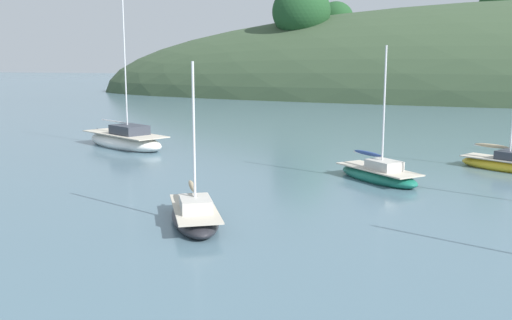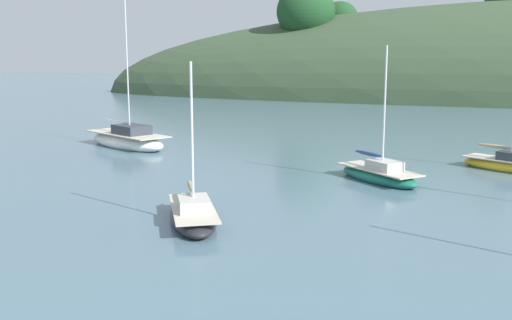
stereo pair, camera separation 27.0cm
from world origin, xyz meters
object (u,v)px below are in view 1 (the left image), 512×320
object	(u,v)px
sailboat_blue_center	(378,174)
sailboat_yellow_far	(505,164)
sailboat_orange_cutter	(125,140)
mooring_buoy_outer	(97,132)
sailboat_white_near	(195,215)

from	to	relation	value
sailboat_blue_center	sailboat_yellow_far	world-z (taller)	sailboat_blue_center
sailboat_orange_cutter	mooring_buoy_outer	size ratio (longest dim) A/B	18.88
sailboat_white_near	mooring_buoy_outer	distance (m)	26.89
sailboat_yellow_far	mooring_buoy_outer	xyz separation A→B (m)	(-28.79, 6.18, -0.20)
sailboat_blue_center	mooring_buoy_outer	size ratio (longest dim) A/B	12.06
sailboat_blue_center	sailboat_orange_cutter	distance (m)	17.96
sailboat_yellow_far	sailboat_blue_center	bearing A→B (deg)	-140.61
sailboat_white_near	mooring_buoy_outer	xyz separation A→B (m)	(-17.52, 20.40, -0.19)
sailboat_white_near	sailboat_yellow_far	xyz separation A→B (m)	(11.27, 14.23, 0.00)
sailboat_yellow_far	sailboat_white_near	bearing A→B (deg)	-128.38
sailboat_orange_cutter	mooring_buoy_outer	distance (m)	7.94
sailboat_white_near	sailboat_orange_cutter	distance (m)	19.02
sailboat_white_near	sailboat_blue_center	world-z (taller)	sailboat_blue_center
sailboat_orange_cutter	sailboat_yellow_far	distance (m)	23.03
sailboat_white_near	sailboat_blue_center	bearing A→B (deg)	60.37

